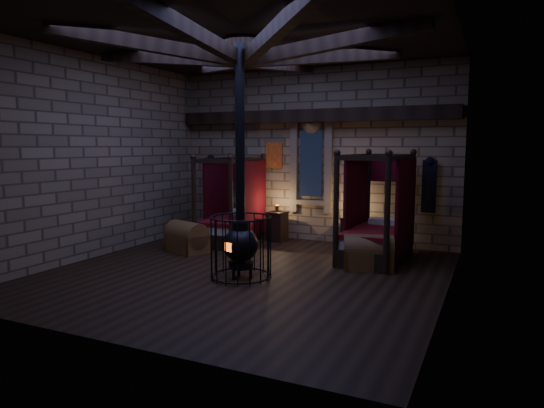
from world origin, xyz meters
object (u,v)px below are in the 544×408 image
at_px(bed_right, 377,234).
at_px(trunk_right, 368,254).
at_px(bed_left, 232,221).
at_px(stove, 241,242).
at_px(trunk_left, 187,238).

bearing_deg(bed_right, trunk_right, -83.41).
xyz_separation_m(bed_left, trunk_right, (3.65, -1.22, -0.21)).
distance_m(trunk_right, stove, 2.49).
relative_size(bed_right, trunk_right, 2.07).
xyz_separation_m(bed_left, stove, (1.76, -2.80, 0.15)).
xyz_separation_m(bed_left, trunk_left, (-0.36, -1.41, -0.20)).
xyz_separation_m(bed_right, stove, (-1.85, -2.46, 0.12)).
bearing_deg(trunk_left, stove, -12.62).
xyz_separation_m(bed_left, bed_right, (3.61, -0.34, 0.03)).
relative_size(bed_right, stove, 0.53).
relative_size(bed_left, trunk_left, 1.89).
height_order(bed_right, trunk_right, bed_right).
distance_m(bed_right, stove, 3.08).
bearing_deg(trunk_right, bed_left, 145.62).
bearing_deg(stove, trunk_left, 165.40).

